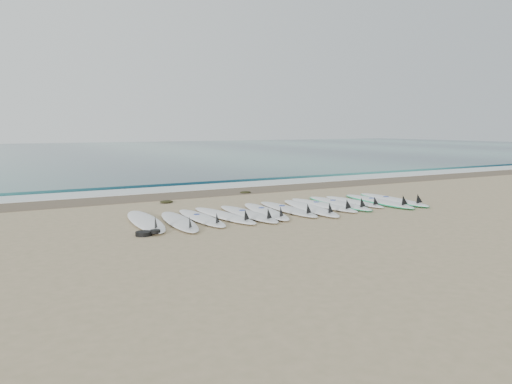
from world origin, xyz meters
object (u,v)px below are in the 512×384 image
surfboard_6 (289,209)px  surfboard_12 (393,200)px  surfboard_0 (146,221)px  leash_coil (146,233)px

surfboard_6 → surfboard_12: surfboard_12 is taller
surfboard_6 → surfboard_0: bearing=-179.3°
surfboard_0 → surfboard_6: 3.61m
surfboard_0 → leash_coil: surfboard_0 is taller
surfboard_0 → surfboard_12: bearing=4.0°
surfboard_6 → surfboard_12: (3.50, -0.07, -0.00)m
surfboard_0 → surfboard_6: (3.61, -0.14, -0.00)m
surfboard_0 → surfboard_12: size_ratio=0.99×
surfboard_0 → leash_coil: size_ratio=6.39×
leash_coil → surfboard_0: bearing=73.2°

